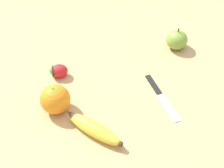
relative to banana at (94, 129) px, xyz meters
The scene contains 6 objects.
ground_plane 0.16m from the banana, 117.24° to the left, with size 3.00×3.00×0.00m, color tan.
banana is the anchor object (origin of this frame).
orange 0.14m from the banana, 151.46° to the right, with size 0.08×0.08×0.08m.
strawberry 0.25m from the banana, behind, with size 0.06×0.07×0.04m.
apple 0.45m from the banana, 119.65° to the left, with size 0.07×0.07×0.08m.
paring_knife 0.23m from the banana, 101.28° to the left, with size 0.20×0.03×0.01m.
Camera 1 is at (0.54, -0.30, 0.68)m, focal length 50.00 mm.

